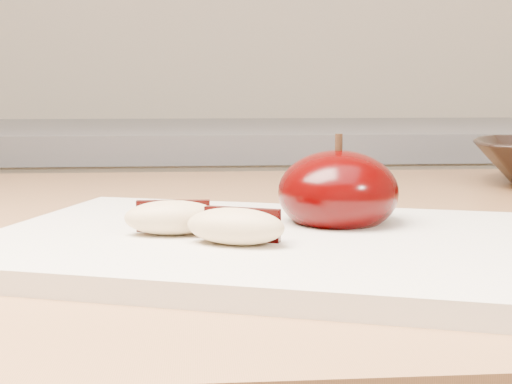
{
  "coord_description": "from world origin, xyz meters",
  "views": [
    {
      "loc": [
        0.03,
        -0.05,
        1.0
      ],
      "look_at": [
        0.07,
        0.37,
        0.94
      ],
      "focal_mm": 50.0,
      "sensor_mm": 36.0,
      "label": 1
    }
  ],
  "objects": [
    {
      "name": "apple_wedge_a",
      "position": [
        0.02,
        0.37,
        0.92
      ],
      "size": [
        0.06,
        0.03,
        0.02
      ],
      "rotation": [
        0.0,
        0.0,
        -0.03
      ],
      "color": "tan",
      "rests_on": "cutting_board"
    },
    {
      "name": "apple_half",
      "position": [
        0.12,
        0.4,
        0.93
      ],
      "size": [
        0.09,
        0.09,
        0.07
      ],
      "rotation": [
        0.0,
        0.0,
        -0.2
      ],
      "color": "black",
      "rests_on": "cutting_board"
    },
    {
      "name": "apple_wedge_b",
      "position": [
        0.05,
        0.34,
        0.92
      ],
      "size": [
        0.06,
        0.05,
        0.02
      ],
      "rotation": [
        0.0,
        0.0,
        -0.39
      ],
      "color": "tan",
      "rests_on": "cutting_board"
    },
    {
      "name": "back_cabinet",
      "position": [
        0.0,
        1.2,
        0.47
      ],
      "size": [
        2.4,
        0.62,
        0.94
      ],
      "color": "silver",
      "rests_on": "ground"
    },
    {
      "name": "cutting_board",
      "position": [
        0.07,
        0.37,
        0.91
      ],
      "size": [
        0.37,
        0.32,
        0.01
      ],
      "primitive_type": "cube",
      "rotation": [
        0.0,
        0.0,
        -0.33
      ],
      "color": "silver",
      "rests_on": "island_counter"
    }
  ]
}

